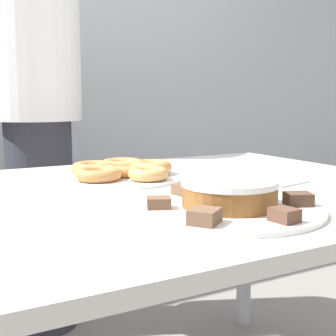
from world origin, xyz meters
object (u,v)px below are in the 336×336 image
object	(u,v)px
plate_donuts	(124,177)
frosted_cake	(230,193)
plate_cake	(229,209)
napkin	(279,182)
person_standing	(37,106)

from	to	relation	value
plate_donuts	frosted_cake	bearing A→B (deg)	-86.46
frosted_cake	plate_donuts	bearing A→B (deg)	93.54
plate_cake	napkin	xyz separation A→B (m)	(0.31, 0.20, -0.00)
napkin	plate_donuts	bearing A→B (deg)	143.06
plate_donuts	napkin	distance (m)	0.43
plate_cake	napkin	world-z (taller)	plate_cake
plate_cake	frosted_cake	xyz separation A→B (m)	(0.00, -0.00, 0.03)
plate_cake	plate_donuts	bearing A→B (deg)	93.54
plate_cake	frosted_cake	distance (m)	0.03
plate_donuts	frosted_cake	distance (m)	0.46
person_standing	plate_donuts	bearing A→B (deg)	-83.76
frosted_cake	napkin	world-z (taller)	frosted_cake
person_standing	frosted_cake	xyz separation A→B (m)	(0.10, -1.14, -0.16)
plate_cake	plate_donuts	world-z (taller)	same
person_standing	frosted_cake	distance (m)	1.15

